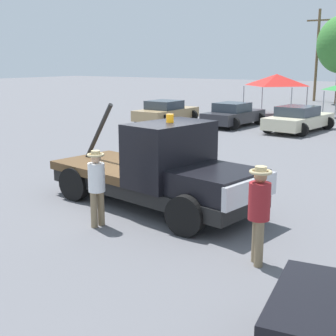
% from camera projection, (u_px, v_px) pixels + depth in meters
% --- Properties ---
extents(ground_plane, '(160.00, 160.00, 0.00)m').
position_uv_depth(ground_plane, '(152.00, 206.00, 11.88)').
color(ground_plane, slate).
extents(tow_truck, '(6.09, 2.96, 2.51)m').
position_uv_depth(tow_truck, '(162.00, 172.00, 11.44)').
color(tow_truck, black).
rests_on(tow_truck, ground).
extents(person_near_truck, '(0.40, 0.40, 1.81)m').
position_uv_depth(person_near_truck, '(259.00, 207.00, 8.24)').
color(person_near_truck, '#847051').
rests_on(person_near_truck, ground).
extents(person_at_hood, '(0.38, 0.38, 1.71)m').
position_uv_depth(person_at_hood, '(97.00, 182.00, 10.20)').
color(person_at_hood, '#847051').
rests_on(person_at_hood, ground).
extents(parked_car_tan, '(2.57, 4.44, 1.34)m').
position_uv_depth(parked_car_tan, '(166.00, 112.00, 27.79)').
color(parked_car_tan, tan).
rests_on(parked_car_tan, ground).
extents(parked_car_charcoal, '(2.62, 4.40, 1.34)m').
position_uv_depth(parked_car_charcoal, '(233.00, 115.00, 26.38)').
color(parked_car_charcoal, '#2D2D33').
rests_on(parked_car_charcoal, ground).
extents(parked_car_cream, '(2.86, 4.99, 1.34)m').
position_uv_depth(parked_car_cream, '(299.00, 119.00, 24.38)').
color(parked_car_cream, beige).
rests_on(parked_car_cream, ground).
extents(canopy_tent_red, '(3.35, 3.35, 2.76)m').
position_uv_depth(canopy_tent_red, '(277.00, 80.00, 31.52)').
color(canopy_tent_red, '#9E9EA3').
rests_on(canopy_tent_red, ground).
extents(utility_pole, '(2.20, 0.24, 8.16)m').
position_uv_depth(utility_pole, '(317.00, 53.00, 42.37)').
color(utility_pole, brown).
rests_on(utility_pole, ground).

